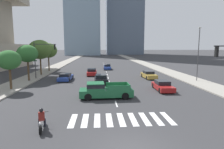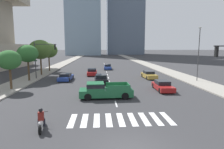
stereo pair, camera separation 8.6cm
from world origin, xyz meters
The scene contains 19 objects.
sidewalk_east centered at (13.59, 30.00, 0.07)m, with size 4.00×260.00×0.15m, color gray.
sidewalk_west centered at (-13.59, 30.00, 0.07)m, with size 4.00×260.00×0.15m, color gray.
crosswalk_near centered at (0.00, 4.47, 0.00)m, with size 7.65×2.76×0.01m.
lane_divider_center centered at (0.00, 32.47, 0.00)m, with size 0.14×50.00×0.01m.
motorcycle_lead centered at (-5.39, 3.02, 0.58)m, with size 0.70×2.10×1.49m.
pickup_truck centered at (-1.17, 10.75, 0.81)m, with size 5.70×2.27×1.67m.
sedan_blue_0 centered at (-7.09, 22.11, 0.55)m, with size 2.05×4.39×1.18m.
sedan_black_1 centered at (-1.36, 19.45, 0.61)m, with size 2.01×4.75×1.33m.
sedan_red_2 centered at (6.39, 13.96, 0.57)m, with size 1.89×4.54×1.22m.
sedan_blue_3 centered at (0.44, 37.77, 0.56)m, with size 1.82×4.50×1.22m.
sedan_gold_4 centered at (7.07, 23.36, 0.60)m, with size 1.98×4.49×1.28m.
sedan_red_5 centered at (-3.03, 27.87, 0.59)m, with size 1.87×4.51×1.28m.
traffic_signal_far centered at (-11.10, 23.82, 4.31)m, with size 3.93×0.28×6.15m.
street_lamp_east centered at (13.89, 19.78, 4.92)m, with size 0.50×0.24×8.33m.
street_tree_nearest centered at (-12.79, 15.38, 3.80)m, with size 2.85×2.85×4.89m.
street_tree_second centered at (-12.79, 21.65, 4.39)m, with size 3.20×3.20×5.63m.
street_tree_third centered at (-12.79, 28.21, 4.95)m, with size 4.28×4.28×6.64m.
street_tree_fourth centered at (-12.79, 34.23, 4.70)m, with size 3.83×3.83×6.19m.
office_tower_center_skyline centered at (18.15, 143.84, 39.29)m, with size 27.36×24.91×79.63m.
Camera 2 is at (-1.55, -9.24, 5.38)m, focal length 30.66 mm.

